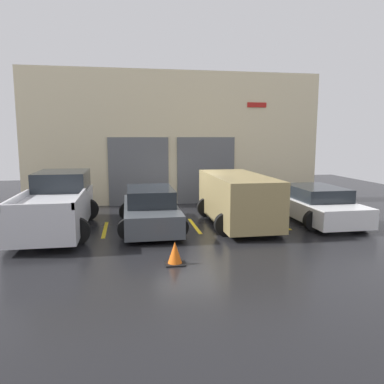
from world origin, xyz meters
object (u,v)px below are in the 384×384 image
pickup_truck (58,204)px  sedan_side (150,209)px  sedan_white (317,205)px  van_right (237,198)px  traffic_cone (175,254)px

pickup_truck → sedan_side: size_ratio=1.19×
sedan_white → pickup_truck: bearing=178.4°
sedan_white → van_right: van_right is taller
traffic_cone → sedan_side: bearing=95.3°
sedan_side → van_right: bearing=-0.5°
pickup_truck → sedan_side: bearing=-4.8°
pickup_truck → traffic_cone: bearing=-50.2°
sedan_white → sedan_side: 5.97m
sedan_side → van_right: 3.00m
traffic_cone → van_right: bearing=54.6°
pickup_truck → sedan_white: bearing=-1.6°
sedan_white → sedan_side: (-5.97, 0.00, 0.03)m
sedan_white → traffic_cone: (-5.63, -3.74, -0.34)m
van_right → traffic_cone: bearing=-125.4°
van_right → traffic_cone: size_ratio=8.33×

